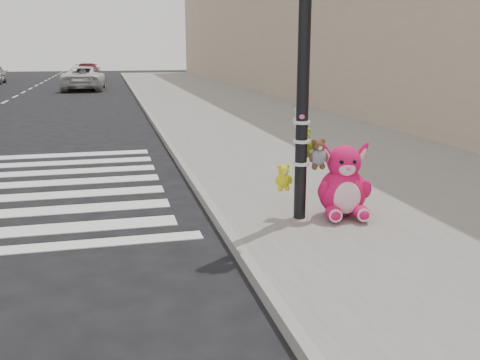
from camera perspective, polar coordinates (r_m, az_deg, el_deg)
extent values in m
plane|color=black|center=(5.30, -14.47, -13.17)|extent=(120.00, 120.00, 0.00)
cube|color=slate|center=(15.68, 4.36, 5.30)|extent=(7.00, 80.00, 0.14)
cube|color=gray|center=(14.98, -8.34, 4.80)|extent=(0.12, 80.00, 0.15)
cylinder|color=black|center=(6.98, 6.79, 11.84)|extent=(0.16, 0.16, 4.00)
cylinder|color=white|center=(7.13, 6.51, 1.76)|extent=(0.22, 0.22, 0.04)
cylinder|color=white|center=(7.08, 6.57, 4.14)|extent=(0.22, 0.22, 0.04)
cylinder|color=white|center=(7.04, 6.63, 6.14)|extent=(0.22, 0.22, 0.04)
ellipsoid|color=#E1135A|center=(7.17, 9.93, -3.72)|extent=(0.27, 0.38, 0.19)
ellipsoid|color=#E1135A|center=(7.26, 12.81, -3.62)|extent=(0.27, 0.38, 0.19)
ellipsoid|color=#E1135A|center=(7.42, 10.89, -1.25)|extent=(0.75, 0.67, 0.67)
ellipsoid|color=#F9BFD1|center=(7.21, 11.33, -1.88)|extent=(0.39, 0.19, 0.44)
sphere|color=#E1135A|center=(7.32, 11.03, 1.89)|extent=(0.53, 0.53, 0.46)
ellipsoid|color=#E1135A|center=(7.28, 9.43, 2.39)|extent=(0.33, 0.15, 0.46)
ellipsoid|color=#E1135A|center=(7.39, 12.57, 2.41)|extent=(0.33, 0.15, 0.46)
imported|color=silver|center=(33.87, -16.32, 10.38)|extent=(2.55, 5.13, 1.40)
imported|color=#5B1A22|center=(44.89, -15.91, 11.06)|extent=(1.93, 4.62, 1.33)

